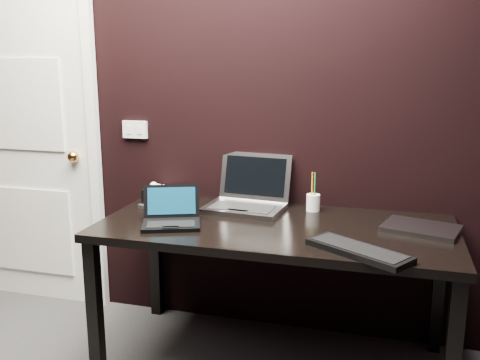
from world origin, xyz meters
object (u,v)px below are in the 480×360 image
(silver_laptop, at_px, (247,199))
(desk_phone, at_px, (164,193))
(desk, at_px, (275,240))
(netbook, at_px, (171,218))
(closed_laptop, at_px, (421,228))
(mobile_phone, at_px, (145,201))
(ext_keyboard, at_px, (358,250))
(door, at_px, (27,138))
(pen_cup, at_px, (313,202))

(silver_laptop, distance_m, desk_phone, 0.51)
(desk, height_order, silver_laptop, silver_laptop)
(desk, distance_m, netbook, 0.51)
(netbook, distance_m, closed_laptop, 1.18)
(desk_phone, height_order, mobile_phone, mobile_phone)
(netbook, bearing_deg, mobile_phone, 136.16)
(closed_laptop, distance_m, mobile_phone, 1.40)
(netbook, bearing_deg, ext_keyboard, -10.06)
(desk, relative_size, closed_laptop, 4.40)
(ext_keyboard, relative_size, mobile_phone, 4.60)
(door, xyz_separation_m, desk, (1.65, -0.38, -0.38))
(desk, xyz_separation_m, desk_phone, (-0.71, 0.30, 0.11))
(door, bearing_deg, silver_laptop, -5.65)
(closed_laptop, bearing_deg, desk, -172.82)
(mobile_phone, bearing_deg, desk_phone, 84.11)
(silver_laptop, relative_size, pen_cup, 2.06)
(door, bearing_deg, netbook, -23.88)
(desk_phone, bearing_deg, netbook, -62.29)
(door, distance_m, desk, 1.73)
(desk_phone, distance_m, pen_cup, 0.85)
(door, relative_size, desk, 1.26)
(silver_laptop, xyz_separation_m, ext_keyboard, (0.61, -0.53, -0.04))
(mobile_phone, bearing_deg, desk, -7.70)
(mobile_phone, distance_m, pen_cup, 0.89)
(ext_keyboard, height_order, closed_laptop, ext_keyboard)
(netbook, xyz_separation_m, desk_phone, (-0.23, 0.44, 0.00))
(desk_phone, bearing_deg, door, 175.21)
(silver_laptop, distance_m, closed_laptop, 0.89)
(pen_cup, bearing_deg, closed_laptop, -20.66)
(door, bearing_deg, closed_laptop, -7.13)
(desk, distance_m, silver_laptop, 0.33)
(silver_laptop, relative_size, closed_laptop, 1.11)
(ext_keyboard, xyz_separation_m, pen_cup, (-0.27, 0.58, 0.03))
(silver_laptop, xyz_separation_m, desk_phone, (-0.51, 0.06, -0.02))
(silver_laptop, xyz_separation_m, mobile_phone, (-0.53, -0.13, -0.02))
(desk, bearing_deg, door, 167.18)
(desk, bearing_deg, netbook, -163.56)
(door, height_order, desk, door)
(ext_keyboard, bearing_deg, desk, 143.84)
(desk, height_order, pen_cup, pen_cup)
(door, xyz_separation_m, desk_phone, (0.94, -0.08, -0.27))
(desk_phone, bearing_deg, silver_laptop, -7.23)
(closed_laptop, relative_size, mobile_phone, 3.90)
(mobile_phone, relative_size, pen_cup, 0.48)
(netbook, bearing_deg, door, 156.12)
(door, height_order, desk_phone, door)
(door, distance_m, desk_phone, 0.98)
(mobile_phone, xyz_separation_m, pen_cup, (0.87, 0.19, 0.01))
(ext_keyboard, relative_size, pen_cup, 2.20)
(netbook, height_order, mobile_phone, netbook)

